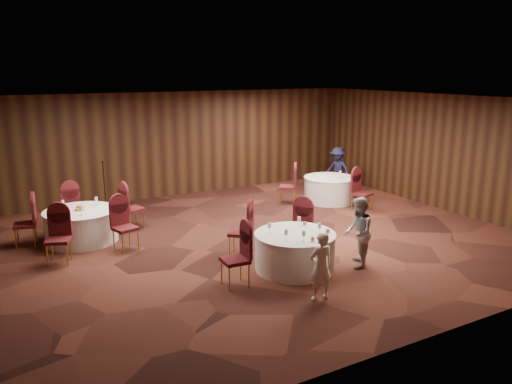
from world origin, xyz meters
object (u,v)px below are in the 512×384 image
mic_stand (105,198)px  table_main (295,251)px  woman_a (321,266)px  table_right (329,189)px  table_left (81,226)px  man_c (338,169)px  woman_b (358,232)px

mic_stand → table_main: bearing=-67.9°
woman_a → mic_stand: bearing=-70.0°
table_right → mic_stand: (-6.15, 1.97, 0.03)m
table_left → man_c: man_c is taller
table_right → woman_a: bearing=-128.3°
table_main → woman_a: bearing=-104.8°
man_c → woman_a: bearing=-55.3°
woman_a → woman_b: woman_b is taller
table_left → mic_stand: (1.01, 2.12, 0.03)m
table_main → mic_stand: (-2.37, 5.86, 0.03)m
table_main → table_left: bearing=132.1°
table_main → table_left: same height
woman_a → table_right: bearing=-124.0°
mic_stand → woman_b: bearing=-60.8°
table_left → woman_a: bearing=-59.2°
table_main → man_c: bearing=45.2°
table_main → table_right: same height
table_right → man_c: bearing=42.5°
table_left → mic_stand: size_ratio=1.13×
table_left → woman_b: size_ratio=1.15×
table_main → man_c: man_c is taller
table_left → woman_b: bearing=-42.9°
woman_a → table_main: bearing=-100.5°
table_main → table_right: 5.42m
woman_b → man_c: (3.61, 5.29, 0.00)m
table_left → woman_a: (3.03, -5.08, 0.23)m
table_main → mic_stand: bearing=112.1°
table_left → man_c: size_ratio=1.14×
woman_a → man_c: (5.14, 6.14, 0.11)m
woman_a → woman_b: (1.52, 0.85, 0.11)m
table_right → mic_stand: 6.46m
table_right → woman_a: 6.65m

